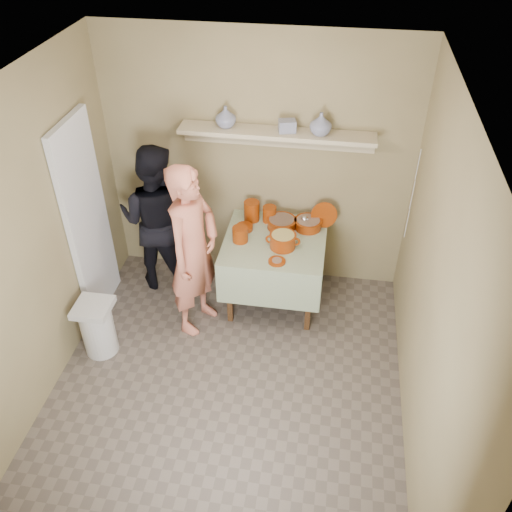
% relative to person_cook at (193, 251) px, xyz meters
% --- Properties ---
extents(ground, '(3.50, 3.50, 0.00)m').
position_rel_person_cook_xyz_m(ground, '(0.44, -0.84, -0.86)').
color(ground, '#60544B').
rests_on(ground, ground).
extents(tile_panel, '(0.06, 0.70, 2.00)m').
position_rel_person_cook_xyz_m(tile_panel, '(-1.02, 0.11, 0.14)').
color(tile_panel, silver).
rests_on(tile_panel, ground).
extents(plate_stack_a, '(0.16, 0.16, 0.21)m').
position_rel_person_cook_xyz_m(plate_stack_a, '(0.41, 0.74, 0.00)').
color(plate_stack_a, maroon).
rests_on(plate_stack_a, serving_table).
extents(plate_stack_b, '(0.14, 0.14, 0.16)m').
position_rel_person_cook_xyz_m(plate_stack_b, '(0.59, 0.74, -0.02)').
color(plate_stack_b, maroon).
rests_on(plate_stack_b, serving_table).
extents(bowl_stack, '(0.15, 0.15, 0.15)m').
position_rel_person_cook_xyz_m(bowl_stack, '(0.36, 0.36, -0.02)').
color(bowl_stack, maroon).
rests_on(bowl_stack, serving_table).
extents(empty_bowl, '(0.16, 0.16, 0.05)m').
position_rel_person_cook_xyz_m(empty_bowl, '(0.37, 0.56, -0.08)').
color(empty_bowl, maroon).
rests_on(empty_bowl, serving_table).
extents(propped_lid, '(0.27, 0.13, 0.26)m').
position_rel_person_cook_xyz_m(propped_lid, '(1.13, 0.75, 0.02)').
color(propped_lid, maroon).
rests_on(propped_lid, serving_table).
extents(vase_right, '(0.25, 0.25, 0.20)m').
position_rel_person_cook_xyz_m(vase_right, '(1.03, 0.77, 0.96)').
color(vase_right, navy).
rests_on(vase_right, wall_shelf).
extents(vase_left, '(0.25, 0.25, 0.20)m').
position_rel_person_cook_xyz_m(vase_left, '(0.17, 0.80, 0.96)').
color(vase_left, navy).
rests_on(vase_left, wall_shelf).
extents(ceramic_box, '(0.17, 0.14, 0.11)m').
position_rel_person_cook_xyz_m(ceramic_box, '(0.73, 0.78, 0.91)').
color(ceramic_box, navy).
rests_on(ceramic_box, wall_shelf).
extents(person_cook, '(0.60, 0.73, 1.72)m').
position_rel_person_cook_xyz_m(person_cook, '(0.00, 0.00, 0.00)').
color(person_cook, '#CE7059').
rests_on(person_cook, ground).
extents(person_helper, '(0.81, 0.64, 1.59)m').
position_rel_person_cook_xyz_m(person_helper, '(-0.53, 0.55, -0.06)').
color(person_helper, black).
rests_on(person_helper, ground).
extents(room_shell, '(3.04, 3.54, 2.62)m').
position_rel_person_cook_xyz_m(room_shell, '(0.44, -0.84, 0.75)').
color(room_shell, '#908158').
rests_on(room_shell, ground).
extents(serving_table, '(0.97, 0.97, 0.76)m').
position_rel_person_cook_xyz_m(serving_table, '(0.69, 0.44, -0.22)').
color(serving_table, '#4C2D16').
rests_on(serving_table, ground).
extents(cazuela_meat_a, '(0.30, 0.30, 0.10)m').
position_rel_person_cook_xyz_m(cazuela_meat_a, '(0.72, 0.65, -0.04)').
color(cazuela_meat_a, maroon).
rests_on(cazuela_meat_a, serving_table).
extents(cazuela_meat_b, '(0.28, 0.28, 0.10)m').
position_rel_person_cook_xyz_m(cazuela_meat_b, '(0.98, 0.68, -0.04)').
color(cazuela_meat_b, maroon).
rests_on(cazuela_meat_b, serving_table).
extents(ladle, '(0.08, 0.26, 0.19)m').
position_rel_person_cook_xyz_m(ladle, '(0.95, 0.67, 0.01)').
color(ladle, silver).
rests_on(ladle, cazuela_meat_b).
extents(cazuela_rice, '(0.33, 0.25, 0.14)m').
position_rel_person_cook_xyz_m(cazuela_rice, '(0.77, 0.33, -0.01)').
color(cazuela_rice, maroon).
rests_on(cazuela_rice, serving_table).
extents(front_plate, '(0.16, 0.16, 0.03)m').
position_rel_person_cook_xyz_m(front_plate, '(0.75, 0.09, -0.09)').
color(front_plate, maroon).
rests_on(front_plate, serving_table).
extents(wall_shelf, '(1.80, 0.25, 0.21)m').
position_rel_person_cook_xyz_m(wall_shelf, '(0.64, 0.81, 0.81)').
color(wall_shelf, '#C3B390').
rests_on(wall_shelf, room_shell).
extents(trash_bin, '(0.32, 0.32, 0.56)m').
position_rel_person_cook_xyz_m(trash_bin, '(-0.81, -0.52, -0.58)').
color(trash_bin, silver).
rests_on(trash_bin, ground).
extents(electrical_cord, '(0.01, 0.05, 0.90)m').
position_rel_person_cook_xyz_m(electrical_cord, '(1.91, 0.64, 0.39)').
color(electrical_cord, silver).
rests_on(electrical_cord, wall_shelf).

